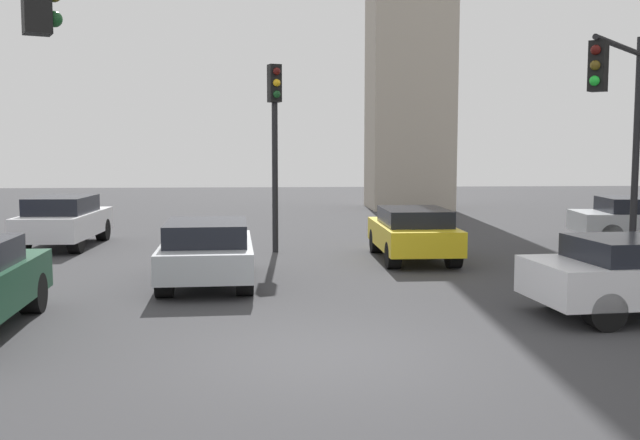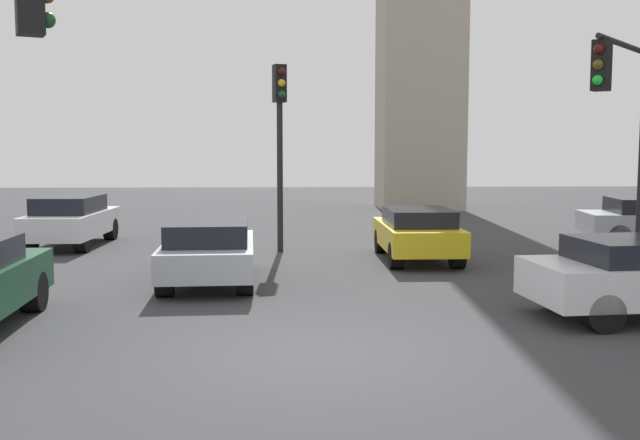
{
  "view_description": "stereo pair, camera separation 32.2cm",
  "coord_description": "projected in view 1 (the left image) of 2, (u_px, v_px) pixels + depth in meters",
  "views": [
    {
      "loc": [
        -0.72,
        -9.73,
        2.85
      ],
      "look_at": [
        0.23,
        4.28,
        1.46
      ],
      "focal_mm": 41.04,
      "sensor_mm": 36.0,
      "label": 1
    },
    {
      "loc": [
        -0.4,
        -9.75,
        2.85
      ],
      "look_at": [
        0.23,
        4.28,
        1.46
      ],
      "focal_mm": 41.04,
      "sensor_mm": 36.0,
      "label": 2
    }
  ],
  "objects": [
    {
      "name": "traffic_light_0",
      "position": [
        275.0,
        122.0,
        19.64
      ],
      "size": [
        0.4,
        0.49,
        5.06
      ],
      "rotation": [
        0.0,
        0.0,
        -1.26
      ],
      "color": "black",
      "rests_on": "ground_plane"
    },
    {
      "name": "car_4",
      "position": [
        207.0,
        250.0,
        15.28
      ],
      "size": [
        2.05,
        4.15,
        1.33
      ],
      "rotation": [
        0.0,
        0.0,
        1.62
      ],
      "color": "#ADB2B7",
      "rests_on": "ground_plane"
    },
    {
      "name": "car_5",
      "position": [
        413.0,
        232.0,
        18.52
      ],
      "size": [
        1.77,
        3.93,
        1.33
      ],
      "rotation": [
        0.0,
        0.0,
        1.57
      ],
      "color": "yellow",
      "rests_on": "ground_plane"
    },
    {
      "name": "traffic_light_3",
      "position": [
        619.0,
        105.0,
        15.91
      ],
      "size": [
        2.39,
        2.7,
        5.41
      ],
      "rotation": [
        0.0,
        0.0,
        -2.29
      ],
      "color": "black",
      "rests_on": "ground_plane"
    },
    {
      "name": "ground_plane",
      "position": [
        324.0,
        357.0,
        9.99
      ],
      "size": [
        86.19,
        86.19,
        0.0
      ],
      "primitive_type": "plane",
      "color": "#38383A"
    },
    {
      "name": "car_7",
      "position": [
        64.0,
        220.0,
        20.95
      ],
      "size": [
        1.86,
        4.21,
        1.47
      ],
      "rotation": [
        0.0,
        0.0,
        1.54
      ],
      "color": "silver",
      "rests_on": "ground_plane"
    }
  ]
}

